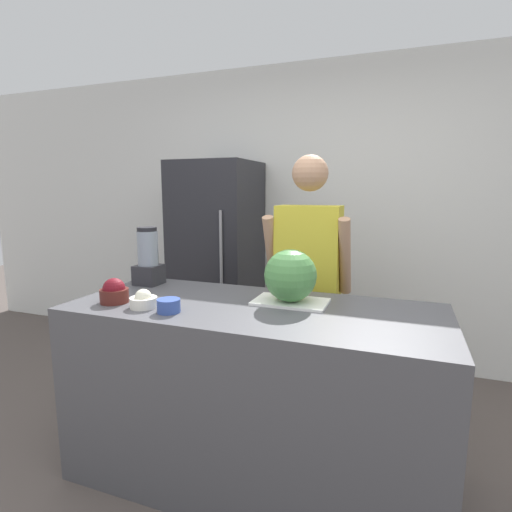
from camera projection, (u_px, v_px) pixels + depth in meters
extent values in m
cube|color=white|center=(322.00, 215.00, 3.54)|extent=(8.00, 0.06, 2.60)
cube|color=#4C4C51|center=(253.00, 393.00, 2.08)|extent=(1.87, 0.79, 0.94)
cube|color=#232328|center=(218.00, 263.00, 3.55)|extent=(0.67, 0.66, 1.76)
cylinder|color=gray|center=(221.00, 250.00, 3.13)|extent=(0.02, 0.02, 0.62)
cube|color=gray|center=(306.00, 357.00, 2.66)|extent=(0.30, 0.18, 0.83)
cube|color=gold|center=(308.00, 252.00, 2.54)|extent=(0.40, 0.22, 0.59)
sphere|color=tan|center=(310.00, 173.00, 2.46)|extent=(0.23, 0.23, 0.23)
cylinder|color=tan|center=(271.00, 253.00, 2.59)|extent=(0.07, 0.24, 0.49)
cylinder|color=tan|center=(345.00, 257.00, 2.42)|extent=(0.07, 0.24, 0.49)
cube|color=white|center=(291.00, 302.00, 2.06)|extent=(0.38, 0.23, 0.01)
sphere|color=#4C8C47|center=(290.00, 276.00, 2.02)|extent=(0.27, 0.27, 0.27)
cylinder|color=#511E19|center=(114.00, 296.00, 2.07)|extent=(0.15, 0.15, 0.07)
sphere|color=maroon|center=(114.00, 289.00, 2.06)|extent=(0.11, 0.11, 0.11)
cylinder|color=white|center=(144.00, 302.00, 1.98)|extent=(0.13, 0.13, 0.05)
sphere|color=white|center=(143.00, 297.00, 1.98)|extent=(0.08, 0.08, 0.08)
cylinder|color=#334C9E|center=(169.00, 306.00, 1.90)|extent=(0.11, 0.11, 0.06)
cube|color=#28282D|center=(149.00, 275.00, 2.47)|extent=(0.15, 0.15, 0.12)
cylinder|color=gray|center=(148.00, 248.00, 2.44)|extent=(0.13, 0.13, 0.21)
cylinder|color=black|center=(147.00, 229.00, 2.42)|extent=(0.12, 0.12, 0.02)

